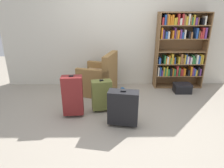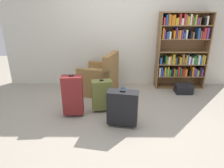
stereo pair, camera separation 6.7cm
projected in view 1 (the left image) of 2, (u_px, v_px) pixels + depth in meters
ground_plane at (122, 120)px, 3.42m from camera, size 9.35×9.35×0.00m
back_wall at (119, 30)px, 4.58m from camera, size 5.35×0.10×2.60m
bookshelf at (180, 49)px, 4.54m from camera, size 1.10×0.31×1.69m
armchair at (99, 79)px, 4.38m from camera, size 0.88×0.88×0.90m
mug at (122, 90)px, 4.53m from camera, size 0.12×0.08×0.10m
storage_box at (182, 88)px, 4.47m from camera, size 0.37×0.27×0.20m
suitcase_olive at (102, 95)px, 3.61m from camera, size 0.38×0.25×0.61m
suitcase_black at (123, 107)px, 3.16m from camera, size 0.50×0.30×0.61m
suitcase_dark_red at (73, 95)px, 3.42m from camera, size 0.36×0.22×0.75m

